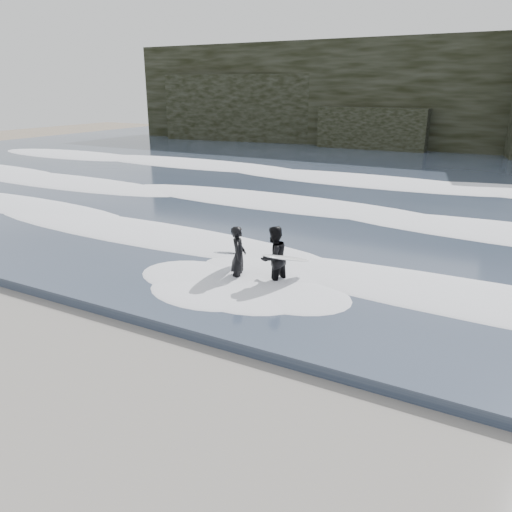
# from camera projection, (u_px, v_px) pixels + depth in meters

# --- Properties ---
(ground) EXTENTS (120.00, 120.00, 0.00)m
(ground) POSITION_uv_depth(u_px,v_px,m) (144.00, 427.00, 8.92)
(ground) COLOR #86745B
(ground) RESTS_ON ground
(sea) EXTENTS (90.00, 52.00, 0.30)m
(sea) POSITION_uv_depth(u_px,v_px,m) (437.00, 177.00, 32.94)
(sea) COLOR #323D4F
(sea) RESTS_ON ground
(headland) EXTENTS (70.00, 9.00, 10.00)m
(headland) POSITION_uv_depth(u_px,v_px,m) (476.00, 96.00, 45.49)
(headland) COLOR black
(headland) RESTS_ON ground
(foam_near) EXTENTS (60.00, 3.20, 0.20)m
(foam_near) POSITION_uv_depth(u_px,v_px,m) (327.00, 261.00, 16.26)
(foam_near) COLOR white
(foam_near) RESTS_ON sea
(foam_mid) EXTENTS (60.00, 4.00, 0.24)m
(foam_mid) POSITION_uv_depth(u_px,v_px,m) (384.00, 214.00, 22.07)
(foam_mid) COLOR white
(foam_mid) RESTS_ON sea
(foam_far) EXTENTS (60.00, 4.80, 0.30)m
(foam_far) POSITION_uv_depth(u_px,v_px,m) (425.00, 182.00, 29.53)
(foam_far) COLOR white
(foam_far) RESTS_ON sea
(surfer_left) EXTENTS (1.14, 1.91, 1.88)m
(surfer_left) POSITION_uv_depth(u_px,v_px,m) (237.00, 256.00, 15.01)
(surfer_left) COLOR black
(surfer_left) RESTS_ON ground
(surfer_right) EXTENTS (1.49, 1.96, 1.95)m
(surfer_right) POSITION_uv_depth(u_px,v_px,m) (275.00, 258.00, 14.72)
(surfer_right) COLOR black
(surfer_right) RESTS_ON ground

